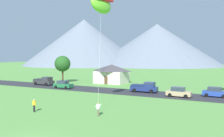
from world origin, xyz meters
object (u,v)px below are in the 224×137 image
Objects in this scene: tree_center at (63,64)px; kite_flyer_with_kite at (101,4)px; house_left_center at (112,73)px; pickup_truck_charcoal_east_side at (44,81)px; watcher_person at (34,105)px; pickup_truck_navy_west_side at (145,87)px; parked_car_tan_west_end at (179,92)px; parked_car_blue_mid_west at (215,92)px; parked_car_green_mid_east at (63,85)px.

tree_center is 0.46× the size of kite_flyer_with_kite.
pickup_truck_charcoal_east_side is (-12.52, -11.66, -1.46)m from house_left_center.
watcher_person is at bearing -80.21° from house_left_center.
tree_center is (-11.71, -5.58, 2.53)m from house_left_center.
pickup_truck_charcoal_east_side is at bearing 147.65° from kite_flyer_with_kite.
kite_flyer_with_kite is 15.86m from watcher_person.
house_left_center is 17.18m from pickup_truck_charcoal_east_side.
kite_flyer_with_kite reaches higher than house_left_center.
pickup_truck_navy_west_side is at bearing -40.94° from house_left_center.
parked_car_tan_west_end is 32.67m from pickup_truck_charcoal_east_side.
parked_car_blue_mid_west is 0.82× the size of pickup_truck_charcoal_east_side.
house_left_center reaches higher than parked_car_tan_west_end.
parked_car_blue_mid_west is 0.81× the size of pickup_truck_navy_west_side.
parked_car_tan_west_end is at bearing 53.58° from watcher_person.
parked_car_blue_mid_west is at bearing 2.49° from pickup_truck_navy_west_side.
parked_car_green_mid_east is at bearing -178.99° from parked_car_tan_west_end.
pickup_truck_charcoal_east_side is at bearing -97.63° from tree_center.
parked_car_tan_west_end and parked_car_green_mid_east have the same top height.
parked_car_tan_west_end and parked_car_blue_mid_west have the same top height.
parked_car_tan_west_end is 24.20m from watcher_person.
pickup_truck_charcoal_east_side reaches higher than watcher_person.
parked_car_blue_mid_west is 30.73m from parked_car_green_mid_east.
kite_flyer_with_kite reaches higher than pickup_truck_navy_west_side.
pickup_truck_charcoal_east_side is (-0.82, -6.08, -4.00)m from tree_center.
tree_center is at bearing 166.86° from pickup_truck_navy_west_side.
kite_flyer_with_kite reaches higher than watcher_person.
kite_flyer_with_kite is at bearing -37.85° from parked_car_green_mid_east.
parked_car_blue_mid_west is at bearing 6.06° from parked_car_green_mid_east.
parked_car_tan_west_end is at bearing -153.74° from parked_car_blue_mid_west.
tree_center reaches higher than pickup_truck_charcoal_east_side.
parked_car_blue_mid_west is at bearing 26.26° from parked_car_tan_west_end.
parked_car_blue_mid_west is (5.69, 2.81, 0.00)m from parked_car_tan_west_end.
watcher_person is (5.71, -33.11, -1.64)m from house_left_center.
tree_center reaches higher than watcher_person.
tree_center reaches higher than parked_car_blue_mid_west.
pickup_truck_navy_west_side is 20.76m from kite_flyer_with_kite.
parked_car_green_mid_east is 2.53× the size of watcher_person.
kite_flyer_with_kite is (25.07, -15.88, 13.01)m from pickup_truck_charcoal_east_side.
pickup_truck_navy_west_side reaches higher than watcher_person.
parked_car_blue_mid_west is at bearing -22.79° from house_left_center.
tree_center is at bearing 122.33° from watcher_person.
parked_car_green_mid_east is (-4.78, -14.07, -1.65)m from house_left_center.
pickup_truck_navy_west_side reaches higher than parked_car_tan_west_end.
kite_flyer_with_kite is at bearing 39.16° from watcher_person.
tree_center is 33.06m from parked_car_tan_west_end.
parked_car_green_mid_east reaches higher than watcher_person.
house_left_center is 17.43m from pickup_truck_navy_west_side.
watcher_person is (18.24, -21.45, -0.18)m from pickup_truck_charcoal_east_side.
pickup_truck_navy_west_side is (-6.96, 2.26, 0.19)m from parked_car_tan_west_end.
tree_center is at bearing -154.52° from house_left_center.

